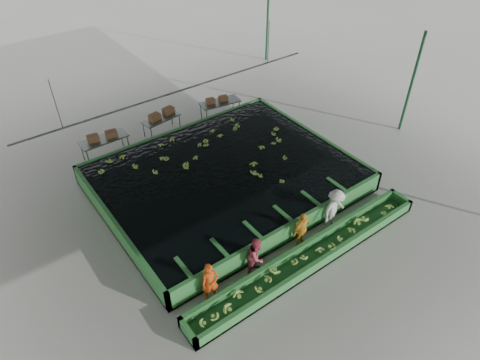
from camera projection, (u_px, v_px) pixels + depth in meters
ground at (247, 206)px, 17.22m from camera, size 80.00×80.00×0.00m
shed_roof at (249, 93)px, 14.07m from camera, size 20.00×22.00×0.04m
shed_posts at (248, 155)px, 15.64m from camera, size 20.00×22.00×5.00m
flotation_tank at (226, 178)px, 17.87m from camera, size 10.00×8.00×0.90m
tank_water at (226, 171)px, 17.62m from camera, size 9.70×7.70×0.00m
sorting_trough at (310, 257)px, 14.81m from camera, size 10.00×1.00×0.50m
cableway_rail at (178, 91)px, 18.45m from camera, size 0.08×0.08×14.00m
rail_hanger_left at (56, 105)px, 15.51m from camera, size 0.04×0.04×2.00m
rail_hanger_right at (268, 43)px, 20.13m from camera, size 0.04×0.04×2.00m
worker_a at (210, 282)px, 13.32m from camera, size 0.64×0.50×1.53m
worker_b at (257, 256)px, 14.18m from camera, size 0.91×0.83×1.52m
worker_c at (302, 230)px, 15.12m from camera, size 0.93×0.49×1.50m
worker_d at (335, 209)px, 15.82m from camera, size 1.17×0.77×1.70m
packing_table_left at (106, 148)px, 19.55m from camera, size 2.15×0.87×0.97m
packing_table_mid at (162, 125)px, 21.14m from camera, size 1.98×1.01×0.86m
packing_table_right at (220, 110)px, 22.26m from camera, size 2.18×1.14×0.94m
box_stack_left at (103, 139)px, 19.23m from camera, size 1.37×0.58×0.29m
box_stack_mid at (162, 116)px, 20.98m from camera, size 1.43×0.62×0.30m
box_stack_right at (217, 102)px, 21.95m from camera, size 1.19×0.56×0.25m
floating_bananas at (215, 161)px, 18.12m from camera, size 9.15×6.24×0.12m
trough_bananas at (311, 254)px, 14.72m from camera, size 8.99×0.60×0.12m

